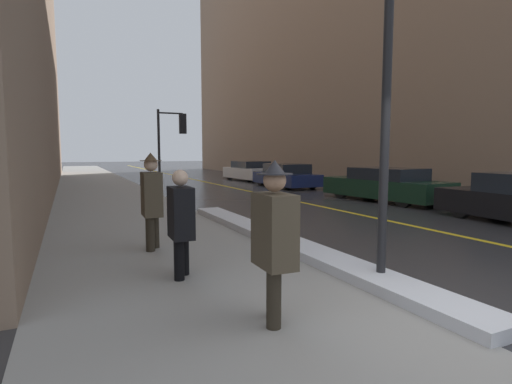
{
  "coord_description": "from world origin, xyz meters",
  "views": [
    {
      "loc": [
        -3.47,
        -2.52,
        1.76
      ],
      "look_at": [
        -0.4,
        4.0,
        1.05
      ],
      "focal_mm": 28.0,
      "sensor_mm": 36.0,
      "label": 1
    }
  ],
  "objects_px": {
    "pedestrian_with_shoulder_bag": "(181,219)",
    "pedestrian_in_fedora": "(152,197)",
    "pedestrian_in_glasses": "(274,236)",
    "parked_car_white": "(250,171)",
    "traffic_light_near": "(174,133)",
    "parked_car_navy": "(286,176)",
    "parked_car_dark_green": "(385,185)",
    "lamp_post": "(387,64)"
  },
  "relations": [
    {
      "from": "parked_car_navy",
      "to": "parked_car_white",
      "type": "xyz_separation_m",
      "value": [
        0.36,
        5.28,
        0.02
      ]
    },
    {
      "from": "parked_car_dark_green",
      "to": "parked_car_navy",
      "type": "bearing_deg",
      "value": -2.34
    },
    {
      "from": "lamp_post",
      "to": "pedestrian_in_glasses",
      "type": "bearing_deg",
      "value": -164.76
    },
    {
      "from": "pedestrian_in_glasses",
      "to": "pedestrian_in_fedora",
      "type": "xyz_separation_m",
      "value": [
        -0.53,
        3.71,
        0.04
      ]
    },
    {
      "from": "parked_car_white",
      "to": "parked_car_navy",
      "type": "bearing_deg",
      "value": 172.62
    },
    {
      "from": "lamp_post",
      "to": "parked_car_navy",
      "type": "xyz_separation_m",
      "value": [
        6.33,
        13.8,
        -2.34
      ]
    },
    {
      "from": "parked_car_dark_green",
      "to": "parked_car_white",
      "type": "xyz_separation_m",
      "value": [
        0.02,
        12.01,
        0.0
      ]
    },
    {
      "from": "pedestrian_with_shoulder_bag",
      "to": "parked_car_dark_green",
      "type": "relative_size",
      "value": 0.31
    },
    {
      "from": "traffic_light_near",
      "to": "parked_car_dark_green",
      "type": "xyz_separation_m",
      "value": [
        6.06,
        -6.91,
        -2.07
      ]
    },
    {
      "from": "lamp_post",
      "to": "parked_car_dark_green",
      "type": "xyz_separation_m",
      "value": [
        6.67,
        7.07,
        -2.32
      ]
    },
    {
      "from": "lamp_post",
      "to": "pedestrian_with_shoulder_bag",
      "type": "bearing_deg",
      "value": 149.97
    },
    {
      "from": "pedestrian_in_fedora",
      "to": "parked_car_dark_green",
      "type": "bearing_deg",
      "value": 115.14
    },
    {
      "from": "pedestrian_with_shoulder_bag",
      "to": "parked_car_navy",
      "type": "distance_m",
      "value": 15.17
    },
    {
      "from": "parked_car_dark_green",
      "to": "parked_car_white",
      "type": "relative_size",
      "value": 1.15
    },
    {
      "from": "pedestrian_with_shoulder_bag",
      "to": "parked_car_navy",
      "type": "relative_size",
      "value": 0.35
    },
    {
      "from": "lamp_post",
      "to": "parked_car_navy",
      "type": "height_order",
      "value": "lamp_post"
    },
    {
      "from": "pedestrian_with_shoulder_bag",
      "to": "parked_car_navy",
      "type": "bearing_deg",
      "value": 147.03
    },
    {
      "from": "pedestrian_with_shoulder_bag",
      "to": "parked_car_navy",
      "type": "height_order",
      "value": "pedestrian_with_shoulder_bag"
    },
    {
      "from": "pedestrian_with_shoulder_bag",
      "to": "pedestrian_in_fedora",
      "type": "bearing_deg",
      "value": -176.14
    },
    {
      "from": "traffic_light_near",
      "to": "parked_car_navy",
      "type": "distance_m",
      "value": 6.09
    },
    {
      "from": "pedestrian_in_fedora",
      "to": "parked_car_dark_green",
      "type": "height_order",
      "value": "pedestrian_in_fedora"
    },
    {
      "from": "pedestrian_with_shoulder_bag",
      "to": "pedestrian_in_fedora",
      "type": "distance_m",
      "value": 1.81
    },
    {
      "from": "pedestrian_with_shoulder_bag",
      "to": "pedestrian_in_fedora",
      "type": "xyz_separation_m",
      "value": [
        -0.06,
        1.81,
        0.12
      ]
    },
    {
      "from": "pedestrian_in_fedora",
      "to": "parked_car_navy",
      "type": "bearing_deg",
      "value": 142.5
    },
    {
      "from": "lamp_post",
      "to": "traffic_light_near",
      "type": "bearing_deg",
      "value": 87.49
    },
    {
      "from": "traffic_light_near",
      "to": "parked_car_navy",
      "type": "height_order",
      "value": "traffic_light_near"
    },
    {
      "from": "parked_car_navy",
      "to": "pedestrian_with_shoulder_bag",
      "type": "bearing_deg",
      "value": 145.98
    },
    {
      "from": "traffic_light_near",
      "to": "parked_car_white",
      "type": "xyz_separation_m",
      "value": [
        6.08,
        5.1,
        -2.06
      ]
    },
    {
      "from": "traffic_light_near",
      "to": "parked_car_white",
      "type": "bearing_deg",
      "value": 39.66
    },
    {
      "from": "pedestrian_in_fedora",
      "to": "parked_car_white",
      "type": "bearing_deg",
      "value": 152.18
    },
    {
      "from": "parked_car_white",
      "to": "lamp_post",
      "type": "bearing_deg",
      "value": 157.23
    },
    {
      "from": "lamp_post",
      "to": "pedestrian_in_fedora",
      "type": "distance_m",
      "value": 4.45
    },
    {
      "from": "parked_car_dark_green",
      "to": "traffic_light_near",
      "type": "bearing_deg",
      "value": 35.98
    },
    {
      "from": "pedestrian_with_shoulder_bag",
      "to": "parked_car_white",
      "type": "height_order",
      "value": "pedestrian_with_shoulder_bag"
    },
    {
      "from": "pedestrian_with_shoulder_bag",
      "to": "parked_car_white",
      "type": "distance_m",
      "value": 19.9
    },
    {
      "from": "lamp_post",
      "to": "pedestrian_in_glasses",
      "type": "height_order",
      "value": "lamp_post"
    },
    {
      "from": "pedestrian_in_glasses",
      "to": "parked_car_white",
      "type": "distance_m",
      "value": 21.41
    },
    {
      "from": "pedestrian_in_glasses",
      "to": "parked_car_navy",
      "type": "distance_m",
      "value": 16.52
    },
    {
      "from": "traffic_light_near",
      "to": "parked_car_white",
      "type": "height_order",
      "value": "traffic_light_near"
    },
    {
      "from": "pedestrian_with_shoulder_bag",
      "to": "parked_car_white",
      "type": "bearing_deg",
      "value": 154.92
    },
    {
      "from": "pedestrian_in_glasses",
      "to": "parked_car_white",
      "type": "height_order",
      "value": "pedestrian_in_glasses"
    },
    {
      "from": "traffic_light_near",
      "to": "parked_car_navy",
      "type": "xyz_separation_m",
      "value": [
        5.72,
        -0.18,
        -2.09
      ]
    }
  ]
}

